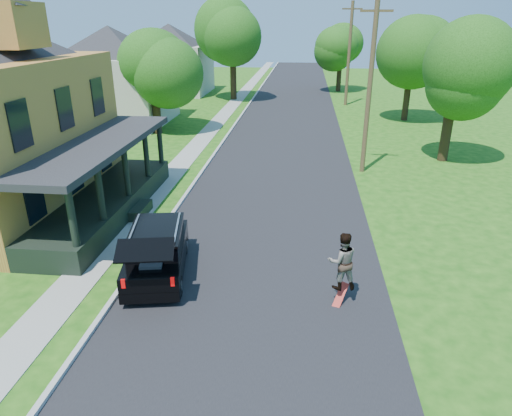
# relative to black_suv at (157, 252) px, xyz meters

# --- Properties ---
(ground) EXTENTS (140.00, 140.00, 0.00)m
(ground) POSITION_rel_black_suv_xyz_m (3.20, -1.50, -0.78)
(ground) COLOR #194D0F
(ground) RESTS_ON ground
(street) EXTENTS (8.00, 120.00, 0.02)m
(street) POSITION_rel_black_suv_xyz_m (3.20, 18.50, -0.78)
(street) COLOR black
(street) RESTS_ON ground
(curb) EXTENTS (0.15, 120.00, 0.12)m
(curb) POSITION_rel_black_suv_xyz_m (-0.85, 18.50, -0.78)
(curb) COLOR #A7A7A2
(curb) RESTS_ON ground
(sidewalk) EXTENTS (1.30, 120.00, 0.03)m
(sidewalk) POSITION_rel_black_suv_xyz_m (-2.40, 18.50, -0.78)
(sidewalk) COLOR gray
(sidewalk) RESTS_ON ground
(front_walk) EXTENTS (6.50, 1.20, 0.03)m
(front_walk) POSITION_rel_black_suv_xyz_m (-6.30, 4.50, -0.78)
(front_walk) COLOR gray
(front_walk) RESTS_ON ground
(neighbor_house_mid) EXTENTS (12.78, 12.78, 8.30)m
(neighbor_house_mid) POSITION_rel_black_suv_xyz_m (-10.30, 22.50, 3.41)
(neighbor_house_mid) COLOR beige
(neighbor_house_mid) RESTS_ON ground
(neighbor_house_far) EXTENTS (12.78, 12.78, 8.30)m
(neighbor_house_far) POSITION_rel_black_suv_xyz_m (-10.30, 38.50, 3.41)
(neighbor_house_far) COLOR beige
(neighbor_house_far) RESTS_ON ground
(black_suv) EXTENTS (2.39, 4.59, 2.04)m
(black_suv) POSITION_rel_black_suv_xyz_m (0.00, 0.00, 0.00)
(black_suv) COLOR black
(black_suv) RESTS_ON ground
(skateboarder) EXTENTS (0.95, 0.81, 1.72)m
(skateboarder) POSITION_rel_black_suv_xyz_m (5.70, -1.00, 0.55)
(skateboarder) COLOR black
(skateboarder) RESTS_ON ground
(skateboard) EXTENTS (0.51, 0.64, 0.62)m
(skateboard) POSITION_rel_black_suv_xyz_m (5.72, -1.09, -0.55)
(skateboard) COLOR #A4180E
(skateboard) RESTS_ON ground
(tree_left_mid) EXTENTS (5.71, 5.92, 7.35)m
(tree_left_mid) POSITION_rel_black_suv_xyz_m (-5.98, 19.18, 4.02)
(tree_left_mid) COLOR black
(tree_left_mid) RESTS_ON ground
(tree_left_far) EXTENTS (7.08, 7.24, 9.79)m
(tree_left_far) POSITION_rel_black_suv_xyz_m (-2.83, 34.61, 5.78)
(tree_left_far) COLOR black
(tree_left_far) RESTS_ON ground
(tree_right_near) EXTENTS (5.88, 6.17, 7.69)m
(tree_right_near) POSITION_rel_black_suv_xyz_m (12.55, 14.26, 4.40)
(tree_right_near) COLOR black
(tree_right_near) RESTS_ON ground
(tree_right_mid) EXTENTS (6.01, 6.02, 8.81)m
(tree_right_mid) POSITION_rel_black_suv_xyz_m (12.56, 25.81, 5.04)
(tree_right_mid) COLOR black
(tree_right_mid) RESTS_ON ground
(tree_right_far) EXTENTS (5.38, 5.13, 7.63)m
(tree_right_far) POSITION_rel_black_suv_xyz_m (8.16, 41.56, 4.23)
(tree_right_far) COLOR black
(tree_right_far) RESTS_ON ground
(utility_pole_near) EXTENTS (1.55, 0.25, 8.56)m
(utility_pole_near) POSITION_rel_black_suv_xyz_m (7.70, 11.59, 3.64)
(utility_pole_near) COLOR #473621
(utility_pole_near) RESTS_ON ground
(utility_pole_far) EXTENTS (1.82, 0.38, 9.15)m
(utility_pole_far) POSITION_rel_black_suv_xyz_m (8.36, 32.47, 3.95)
(utility_pole_far) COLOR #473621
(utility_pole_far) RESTS_ON ground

